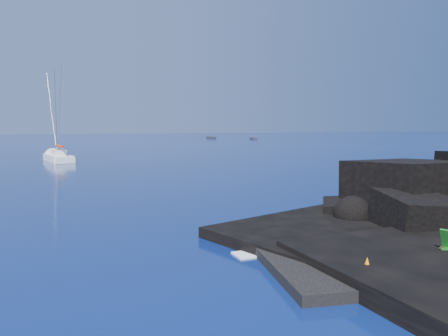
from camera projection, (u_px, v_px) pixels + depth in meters
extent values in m
plane|color=#03163A|center=(272.00, 282.00, 13.31)|extent=(400.00, 400.00, 0.00)
cube|color=black|center=(386.00, 263.00, 15.12)|extent=(9.08, 6.86, 0.70)
cube|color=white|center=(408.00, 243.00, 16.27)|extent=(2.17, 1.75, 0.05)
cone|color=orange|center=(367.00, 265.00, 13.01)|extent=(0.38, 0.38, 0.49)
cube|color=#28282D|center=(211.00, 138.00, 139.54)|extent=(2.24, 4.59, 0.59)
cube|color=#2B2A30|center=(254.00, 139.00, 132.02)|extent=(1.39, 4.05, 0.54)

